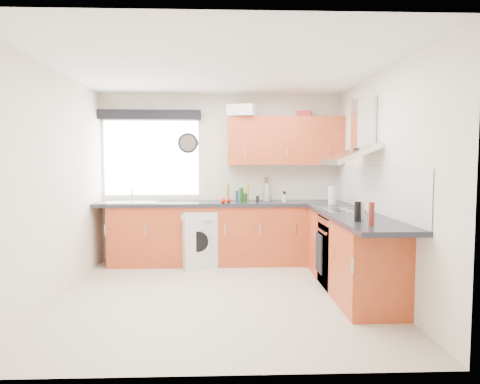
{
  "coord_description": "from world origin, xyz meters",
  "views": [
    {
      "loc": [
        0.05,
        -4.7,
        1.51
      ],
      "look_at": [
        0.25,
        0.85,
        1.1
      ],
      "focal_mm": 32.0,
      "sensor_mm": 36.0,
      "label": 1
    }
  ],
  "objects_px": {
    "oven": "(346,251)",
    "upper_cabinets": "(285,141)",
    "washing_machine": "(199,238)",
    "extractor_hood": "(356,138)"
  },
  "relations": [
    {
      "from": "upper_cabinets",
      "to": "washing_machine",
      "type": "bearing_deg",
      "value": -169.94
    },
    {
      "from": "extractor_hood",
      "to": "upper_cabinets",
      "type": "distance_m",
      "value": 1.48
    },
    {
      "from": "washing_machine",
      "to": "oven",
      "type": "bearing_deg",
      "value": -50.66
    },
    {
      "from": "oven",
      "to": "washing_machine",
      "type": "xyz_separation_m",
      "value": [
        -1.82,
        1.1,
        -0.03
      ]
    },
    {
      "from": "upper_cabinets",
      "to": "oven",
      "type": "bearing_deg",
      "value": -67.46
    },
    {
      "from": "oven",
      "to": "upper_cabinets",
      "type": "xyz_separation_m",
      "value": [
        -0.55,
        1.32,
        1.38
      ]
    },
    {
      "from": "upper_cabinets",
      "to": "washing_machine",
      "type": "height_order",
      "value": "upper_cabinets"
    },
    {
      "from": "extractor_hood",
      "to": "upper_cabinets",
      "type": "xyz_separation_m",
      "value": [
        -0.65,
        1.33,
        0.03
      ]
    },
    {
      "from": "upper_cabinets",
      "to": "washing_machine",
      "type": "xyz_separation_m",
      "value": [
        -1.27,
        -0.23,
        -1.41
      ]
    },
    {
      "from": "oven",
      "to": "upper_cabinets",
      "type": "height_order",
      "value": "upper_cabinets"
    }
  ]
}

